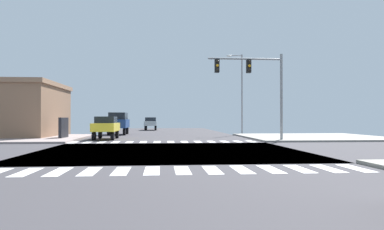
{
  "coord_description": "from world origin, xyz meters",
  "views": [
    {
      "loc": [
        -0.45,
        -19.27,
        1.72
      ],
      "look_at": [
        1.59,
        4.65,
        1.95
      ],
      "focal_mm": 33.79,
      "sensor_mm": 36.0,
      "label": 1
    }
  ],
  "objects_px": {
    "sedan_queued_2": "(151,123)",
    "street_lamp": "(240,87)",
    "sedan_trailing_3": "(106,126)",
    "suv_leading_2": "(118,122)",
    "traffic_signal_mast": "(253,77)"
  },
  "relations": [
    {
      "from": "sedan_queued_2",
      "to": "street_lamp",
      "type": "bearing_deg",
      "value": 122.68
    },
    {
      "from": "traffic_signal_mast",
      "to": "sedan_trailing_3",
      "type": "xyz_separation_m",
      "value": [
        -11.44,
        3.85,
        -3.72
      ]
    },
    {
      "from": "street_lamp",
      "to": "sedan_queued_2",
      "type": "bearing_deg",
      "value": 122.68
    },
    {
      "from": "street_lamp",
      "to": "sedan_trailing_3",
      "type": "bearing_deg",
      "value": -149.28
    },
    {
      "from": "traffic_signal_mast",
      "to": "suv_leading_2",
      "type": "height_order",
      "value": "traffic_signal_mast"
    },
    {
      "from": "street_lamp",
      "to": "sedan_trailing_3",
      "type": "relative_size",
      "value": 2.0
    },
    {
      "from": "street_lamp",
      "to": "sedan_trailing_3",
      "type": "height_order",
      "value": "street_lamp"
    },
    {
      "from": "sedan_trailing_3",
      "to": "street_lamp",
      "type": "bearing_deg",
      "value": -149.28
    },
    {
      "from": "street_lamp",
      "to": "suv_leading_2",
      "type": "relative_size",
      "value": 1.87
    },
    {
      "from": "traffic_signal_mast",
      "to": "sedan_queued_2",
      "type": "xyz_separation_m",
      "value": [
        -8.44,
        27.05,
        -3.72
      ]
    },
    {
      "from": "street_lamp",
      "to": "suv_leading_2",
      "type": "height_order",
      "value": "street_lamp"
    },
    {
      "from": "suv_leading_2",
      "to": "traffic_signal_mast",
      "type": "bearing_deg",
      "value": 132.58
    },
    {
      "from": "sedan_trailing_3",
      "to": "suv_leading_2",
      "type": "bearing_deg",
      "value": -90.0
    },
    {
      "from": "sedan_queued_2",
      "to": "suv_leading_2",
      "type": "distance_m",
      "value": 14.91
    },
    {
      "from": "suv_leading_2",
      "to": "sedan_trailing_3",
      "type": "distance_m",
      "value": 8.61
    }
  ]
}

